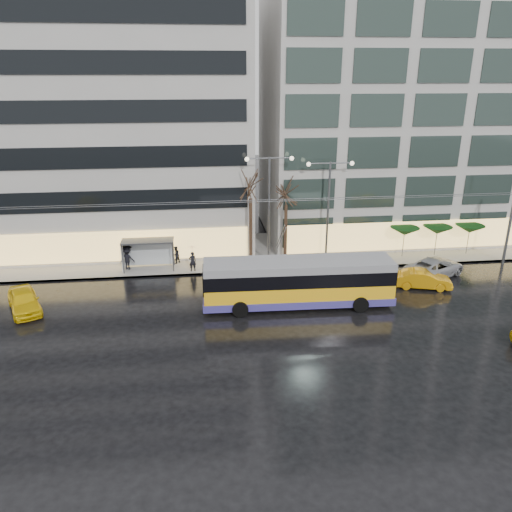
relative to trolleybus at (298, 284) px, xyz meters
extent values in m
plane|color=black|center=(-2.91, -2.62, -1.65)|extent=(140.00, 140.00, 0.00)
cube|color=gray|center=(-0.91, 11.38, -1.58)|extent=(80.00, 10.00, 0.15)
cube|color=slate|center=(-0.91, 6.43, -1.58)|extent=(80.00, 0.10, 0.15)
cube|color=#ABA8A3|center=(-18.91, 16.38, 9.50)|extent=(34.00, 14.00, 22.00)
cube|color=#ABA8A3|center=(16.09, 16.38, 11.00)|extent=(32.00, 14.00, 25.00)
cube|color=yellow|center=(0.00, 0.00, -0.51)|extent=(13.11, 3.10, 1.63)
cube|color=#41398F|center=(0.00, 0.00, -1.05)|extent=(13.16, 3.14, 0.54)
cube|color=black|center=(0.00, 0.00, 0.68)|extent=(13.13, 3.12, 0.98)
cube|color=gray|center=(0.00, 0.00, 1.45)|extent=(13.11, 3.10, 0.54)
cube|color=black|center=(6.55, -0.19, 0.52)|extent=(0.14, 2.50, 1.41)
cube|color=black|center=(-6.55, 0.19, 0.52)|extent=(0.14, 2.50, 1.41)
cylinder|color=black|center=(4.17, 1.24, -1.11)|extent=(1.10, 0.41, 1.09)
cylinder|color=black|center=(4.09, -1.48, -1.11)|extent=(1.10, 0.41, 1.09)
cylinder|color=black|center=(-4.09, 1.48, -1.11)|extent=(1.10, 0.41, 1.09)
cylinder|color=black|center=(-4.17, -1.24, -1.11)|extent=(1.10, 0.41, 1.09)
cylinder|color=#595B60|center=(-1.06, 1.06, 3.02)|extent=(0.18, 4.04, 2.86)
cylinder|color=#595B60|center=(-1.04, 1.61, 3.02)|extent=(0.18, 4.04, 2.86)
cylinder|color=#595B60|center=(19.09, 5.88, 1.85)|extent=(0.24, 0.24, 7.00)
cylinder|color=#595B60|center=(-1.91, 3.13, 5.15)|extent=(42.00, 0.04, 0.04)
cylinder|color=#595B60|center=(-1.91, 3.63, 5.15)|extent=(42.00, 0.04, 0.04)
cube|color=#595B60|center=(-10.91, 7.88, 0.95)|extent=(4.20, 1.60, 0.12)
cube|color=silver|center=(-10.91, 8.58, -0.30)|extent=(4.00, 0.05, 2.20)
cube|color=white|center=(-12.96, 7.88, -0.30)|extent=(0.10, 1.40, 2.20)
cylinder|color=#595B60|center=(-12.91, 7.18, -0.30)|extent=(0.10, 0.10, 2.40)
cylinder|color=#595B60|center=(-12.91, 8.58, -0.30)|extent=(0.10, 0.10, 2.40)
cylinder|color=#595B60|center=(-8.91, 7.18, -0.30)|extent=(0.10, 0.10, 2.40)
cylinder|color=#595B60|center=(-8.91, 8.58, -0.30)|extent=(0.10, 0.10, 2.40)
cylinder|color=#595B60|center=(-0.91, 8.18, 3.00)|extent=(0.18, 0.18, 9.00)
cylinder|color=#595B60|center=(-1.81, 8.18, 7.40)|extent=(1.80, 0.10, 0.10)
cylinder|color=#595B60|center=(-0.01, 8.18, 7.40)|extent=(1.80, 0.10, 0.10)
sphere|color=#FFF2CC|center=(-2.71, 8.18, 7.35)|extent=(0.36, 0.36, 0.36)
sphere|color=#FFF2CC|center=(0.89, 8.18, 7.35)|extent=(0.36, 0.36, 0.36)
cylinder|color=#595B60|center=(4.09, 8.18, 2.75)|extent=(0.18, 0.18, 8.50)
cylinder|color=#595B60|center=(3.19, 8.18, 6.90)|extent=(1.80, 0.10, 0.10)
cylinder|color=#595B60|center=(4.99, 8.18, 6.90)|extent=(1.80, 0.10, 0.10)
sphere|color=#FFF2CC|center=(2.29, 8.18, 6.85)|extent=(0.36, 0.36, 0.36)
sphere|color=#FFF2CC|center=(5.89, 8.18, 6.85)|extent=(0.36, 0.36, 0.36)
cylinder|color=black|center=(-2.41, 8.38, 1.30)|extent=(0.28, 0.28, 5.60)
cylinder|color=black|center=(0.59, 8.58, 0.95)|extent=(0.28, 0.28, 4.90)
cylinder|color=#595B60|center=(11.09, 8.38, -0.40)|extent=(0.06, 0.06, 2.20)
cone|color=#0F380F|center=(11.09, 8.38, 0.80)|extent=(2.50, 2.50, 0.70)
cylinder|color=#595B60|center=(14.09, 8.38, -0.40)|extent=(0.06, 0.06, 2.20)
cone|color=#0F380F|center=(14.09, 8.38, 0.80)|extent=(2.50, 2.50, 0.70)
cylinder|color=#595B60|center=(17.09, 8.38, -0.40)|extent=(0.06, 0.06, 2.20)
cone|color=#0F380F|center=(17.09, 8.38, 0.80)|extent=(2.50, 2.50, 0.70)
imported|color=yellow|center=(-18.84, 1.36, -0.87)|extent=(3.54, 4.93, 1.56)
imported|color=orange|center=(10.06, 1.92, -0.96)|extent=(4.46, 2.50, 1.39)
imported|color=#A7A7AB|center=(11.94, 3.96, -0.88)|extent=(6.08, 4.97, 1.54)
imported|color=black|center=(-7.35, 7.04, -0.68)|extent=(0.68, 0.53, 1.64)
imported|color=#CE44A2|center=(-7.35, 7.04, 0.25)|extent=(1.17, 1.19, 0.88)
imported|color=black|center=(-8.76, 8.99, -0.75)|extent=(0.92, 0.90, 1.50)
imported|color=black|center=(-12.66, 8.06, -0.57)|extent=(1.33, 0.95, 1.86)
imported|color=black|center=(-12.66, 8.06, 0.25)|extent=(0.99, 0.99, 0.72)
camera|label=1|loc=(-6.64, -31.27, 13.90)|focal=35.00mm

